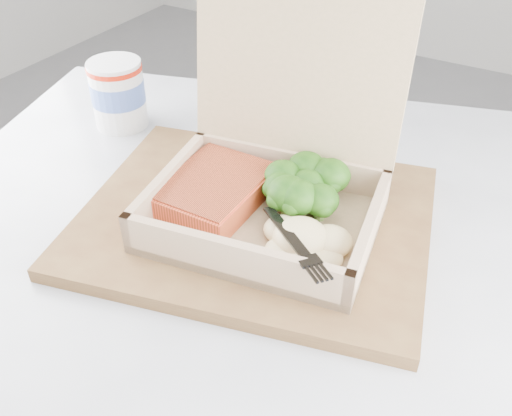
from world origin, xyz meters
The scene contains 10 objects.
floor centered at (0.00, 0.00, 0.00)m, with size 4.00×4.00×0.00m, color gray.
cafe_table centered at (0.04, -0.42, 0.54)m, with size 1.00×1.00×0.73m.
serving_tray centered at (0.03, -0.37, 0.74)m, with size 0.38×0.31×0.02m, color brown.
takeout_container centered at (0.05, -0.35, 0.80)m, with size 0.27×0.25×0.22m.
salmon_fillet centered at (-0.01, -0.38, 0.77)m, with size 0.10×0.13×0.03m, color #E7492D.
broccoli_pile centered at (0.08, -0.34, 0.78)m, with size 0.10×0.10×0.04m, color #336B17, non-canonical shape.
mashed_potatoes centered at (0.11, -0.41, 0.77)m, with size 0.09×0.08×0.03m, color beige.
plastic_fork centered at (0.08, -0.41, 0.78)m, with size 0.12×0.10×0.02m.
paper_cup centered at (-0.25, -0.27, 0.78)m, with size 0.08×0.08×0.10m.
receipt centered at (-0.04, -0.17, 0.73)m, with size 0.07×0.14×0.00m, color white.
Camera 1 is at (0.29, -0.81, 1.14)m, focal length 40.00 mm.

